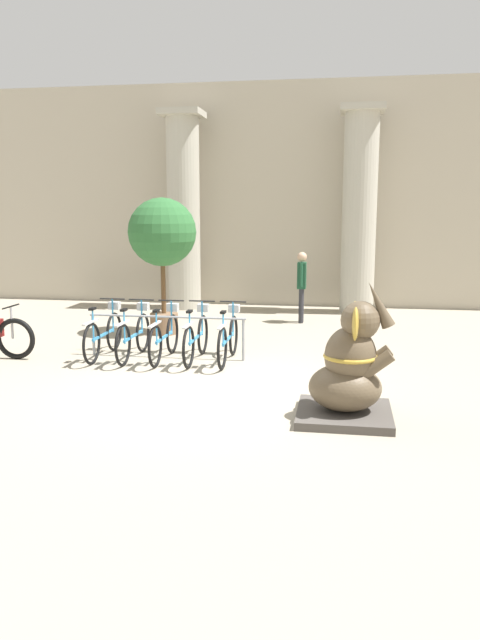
{
  "coord_description": "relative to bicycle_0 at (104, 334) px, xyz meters",
  "views": [
    {
      "loc": [
        1.9,
        -8.66,
        2.65
      ],
      "look_at": [
        0.4,
        0.46,
        1.0
      ],
      "focal_mm": 35.0,
      "sensor_mm": 36.0,
      "label": 1
    }
  ],
  "objects": [
    {
      "name": "bicycle_3",
      "position": [
        1.72,
        -0.0,
        0.0
      ],
      "size": [
        0.48,
        1.81,
        1.01
      ],
      "color": "black",
      "rests_on": "ground_plane"
    },
    {
      "name": "potted_tree",
      "position": [
        0.47,
        2.26,
        1.65
      ],
      "size": [
        1.44,
        1.44,
        2.89
      ],
      "color": "brown",
      "rests_on": "ground_plane"
    },
    {
      "name": "bicycle_1",
      "position": [
        0.57,
        -0.02,
        0.0
      ],
      "size": [
        0.48,
        1.81,
        1.01
      ],
      "color": "black",
      "rests_on": "ground_plane"
    },
    {
      "name": "person_pedestrian",
      "position": [
        3.29,
        4.07,
        0.57
      ],
      "size": [
        0.22,
        0.47,
        1.66
      ],
      "color": "#28282D",
      "rests_on": "ground_plane"
    },
    {
      "name": "bike_rack",
      "position": [
        1.14,
        0.11,
        0.16
      ],
      "size": [
        2.89,
        0.05,
        0.77
      ],
      "color": "gray",
      "rests_on": "ground_plane"
    },
    {
      "name": "elephant_statue",
      "position": [
        4.35,
        -2.71,
        0.19
      ],
      "size": [
        1.2,
        1.2,
        1.8
      ],
      "color": "#4C4742",
      "rests_on": "ground_plane"
    },
    {
      "name": "bicycle_2",
      "position": [
        1.14,
        -0.03,
        0.0
      ],
      "size": [
        0.48,
        1.81,
        1.01
      ],
      "color": "black",
      "rests_on": "ground_plane"
    },
    {
      "name": "column_left",
      "position": [
        0.03,
        5.76,
        2.2
      ],
      "size": [
        1.08,
        1.08,
        5.16
      ],
      "color": "#ADA899",
      "rests_on": "ground_plane"
    },
    {
      "name": "ground_plane",
      "position": [
        2.32,
        -1.84,
        -0.42
      ],
      "size": [
        60.0,
        60.0,
        0.0
      ],
      "primitive_type": "plane",
      "color": "#9E937F"
    },
    {
      "name": "bicycle_0",
      "position": [
        0.0,
        0.0,
        0.0
      ],
      "size": [
        0.48,
        1.81,
        1.01
      ],
      "color": "black",
      "rests_on": "ground_plane"
    },
    {
      "name": "column_right",
      "position": [
        4.61,
        5.76,
        2.2
      ],
      "size": [
        1.08,
        1.08,
        5.16
      ],
      "color": "#ADA899",
      "rests_on": "ground_plane"
    },
    {
      "name": "bicycle_4",
      "position": [
        2.29,
        0.02,
        0.0
      ],
      "size": [
        0.48,
        1.81,
        1.01
      ],
      "color": "black",
      "rests_on": "ground_plane"
    },
    {
      "name": "building_facade",
      "position": [
        2.32,
        6.76,
        2.58
      ],
      "size": [
        20.0,
        0.2,
        6.0
      ],
      "color": "#B2A893",
      "rests_on": "ground_plane"
    }
  ]
}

